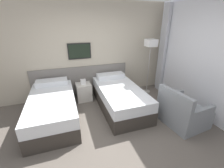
# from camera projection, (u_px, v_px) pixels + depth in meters

# --- Properties ---
(ground_plane) EXTENTS (16.00, 16.00, 0.00)m
(ground_plane) POSITION_uv_depth(u_px,v_px,m) (115.00, 136.00, 3.04)
(ground_plane) COLOR #5B544C
(wall_headboard) EXTENTS (10.00, 0.10, 2.70)m
(wall_headboard) POSITION_uv_depth(u_px,v_px,m) (90.00, 53.00, 4.36)
(wall_headboard) COLOR #B7AD99
(wall_headboard) RESTS_ON ground_plane
(wall_window) EXTENTS (0.21, 4.56, 2.70)m
(wall_window) POSITION_uv_depth(u_px,v_px,m) (221.00, 64.00, 3.10)
(wall_window) COLOR white
(wall_window) RESTS_ON ground_plane
(bed_near_door) EXTENTS (1.00, 2.00, 0.71)m
(bed_near_door) POSITION_uv_depth(u_px,v_px,m) (53.00, 107.00, 3.48)
(bed_near_door) COLOR #332D28
(bed_near_door) RESTS_ON ground_plane
(bed_near_window) EXTENTS (1.00, 2.00, 0.71)m
(bed_near_window) POSITION_uv_depth(u_px,v_px,m) (119.00, 97.00, 3.97)
(bed_near_window) COLOR #332D28
(bed_near_window) RESTS_ON ground_plane
(nightstand) EXTENTS (0.42, 0.43, 0.63)m
(nightstand) POSITION_uv_depth(u_px,v_px,m) (84.00, 91.00, 4.38)
(nightstand) COLOR beige
(nightstand) RESTS_ON ground_plane
(floor_lamp) EXTENTS (0.29, 0.29, 1.68)m
(floor_lamp) POSITION_uv_depth(u_px,v_px,m) (151.00, 47.00, 4.42)
(floor_lamp) COLOR #9E9993
(floor_lamp) RESTS_ON ground_plane
(armchair) EXTENTS (0.89, 0.96, 0.86)m
(armchair) POSITION_uv_depth(u_px,v_px,m) (182.00, 113.00, 3.34)
(armchair) COLOR gray
(armchair) RESTS_ON ground_plane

